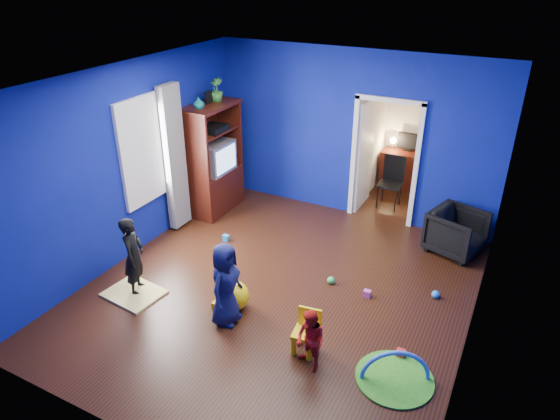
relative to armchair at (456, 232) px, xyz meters
The scene contains 34 objects.
floor 2.98m from the armchair, 132.01° to the right, with size 5.00×5.50×0.01m, color black.
ceiling 3.91m from the armchair, 132.01° to the right, with size 5.00×5.50×0.01m, color white.
wall_back 2.33m from the armchair, 164.49° to the left, with size 5.00×0.02×2.90m, color navy.
wall_front 5.44m from the armchair, 111.82° to the right, with size 5.00×0.02×2.90m, color navy.
wall_left 5.11m from the armchair, 153.85° to the right, with size 0.02×5.50×2.90m, color navy.
wall_right 2.51m from the armchair, 76.74° to the right, with size 0.02×5.50×2.90m, color navy.
alcove 2.18m from the armchair, 134.12° to the left, with size 1.00×1.75×2.50m, color silver, non-canonical shape.
armchair is the anchor object (origin of this frame).
child_black 4.84m from the armchair, 140.30° to the right, with size 0.41×0.27×1.13m, color black.
child_navy 3.82m from the armchair, 126.53° to the right, with size 0.55×0.36×1.12m, color #0E1034.
toddler_red 3.47m from the armchair, 106.69° to the right, with size 0.37×0.29×0.77m, color #AE1224.
vase 4.58m from the armchair, 169.72° to the right, with size 0.18×0.18×0.19m, color #0C5863.
potted_plant 4.56m from the armchair, behind, with size 0.22×0.22×0.40m, color #35822F.
tv_armoire 4.25m from the armchair, behind, with size 0.58×1.14×1.96m, color #381409.
crt_tv 4.22m from the armchair, behind, with size 0.46×0.70×0.54m, color silver.
yellow_blanket 4.91m from the armchair, 139.40° to the right, with size 0.75×0.60×0.03m, color #F2E07A.
hopper_ball 3.65m from the armchair, 129.51° to the right, with size 0.40×0.40×0.40m, color yellow.
kid_chair 3.33m from the armchair, 110.16° to the right, with size 0.28×0.28×0.50m, color yellow.
play_mat 3.08m from the armchair, 91.53° to the right, with size 0.86×0.86×0.02m, color #4AA024.
toy_arch 3.08m from the armchair, 91.53° to the right, with size 0.78×0.78×0.05m, color #3F8CD8.
window_left 4.98m from the armchair, 157.50° to the right, with size 0.03×0.95×1.55m, color white.
curtain 4.63m from the armchair, 163.37° to the right, with size 0.14×0.42×2.40m, color slate.
doorway 1.64m from the armchair, 158.30° to the left, with size 1.16×0.10×2.10m, color white.
study_desk 2.48m from the armchair, 123.85° to the left, with size 0.88×0.44×0.75m, color #3D140A.
desk_monitor 2.65m from the armchair, 122.37° to the left, with size 0.40×0.05×0.32m, color black.
desk_lamp 2.76m from the armchair, 128.09° to the left, with size 0.14×0.14×0.14m, color #FFD88C.
folding_chair 1.77m from the armchair, 141.48° to the left, with size 0.40×0.40×0.92m, color black.
book_shelf 3.07m from the armchair, 122.49° to the left, with size 0.88×0.24×0.04m, color white.
toy_0 2.71m from the armchair, 92.54° to the right, with size 0.10×0.08×0.10m, color red.
toy_1 1.38m from the armchair, 89.75° to the right, with size 0.11×0.11×0.11m, color #2682DB.
toy_2 3.88m from the armchair, 130.76° to the right, with size 0.10×0.08×0.10m, color #E5A00C.
toy_3 2.21m from the armchair, 129.41° to the right, with size 0.11×0.11×0.11m, color green.
toy_4 1.97m from the armchair, 115.38° to the right, with size 0.10×0.08×0.10m, color #BC4699.
toy_5 3.66m from the armchair, 157.99° to the right, with size 0.10×0.08×0.10m, color blue.
Camera 1 is at (2.64, -5.06, 4.18)m, focal length 32.00 mm.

